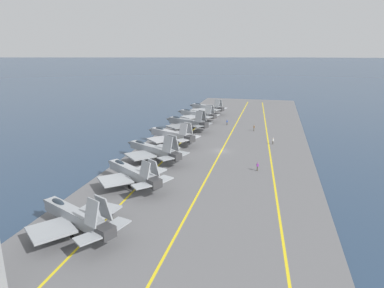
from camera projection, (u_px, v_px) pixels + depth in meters
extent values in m
plane|color=navy|center=(221.00, 153.00, 82.17)|extent=(2000.00, 2000.00, 0.00)
cube|color=slate|center=(221.00, 152.00, 82.11)|extent=(180.38, 41.59, 0.40)
cube|color=yellow|center=(270.00, 154.00, 79.50)|extent=(162.07, 10.17, 0.01)
cube|color=yellow|center=(221.00, 151.00, 82.06)|extent=(162.35, 0.36, 0.01)
cube|color=yellow|center=(176.00, 148.00, 84.62)|extent=(162.34, 2.23, 0.01)
cube|color=#93999E|center=(73.00, 215.00, 45.19)|extent=(6.48, 11.17, 1.67)
cone|color=#5B5E60|center=(47.00, 201.00, 49.26)|extent=(2.37, 2.66, 1.58)
cube|color=#38383A|center=(106.00, 232.00, 41.02)|extent=(2.54, 2.52, 1.42)
ellipsoid|color=#232D38|center=(58.00, 202.00, 47.10)|extent=(2.04, 2.94, 0.92)
cube|color=#93999E|center=(51.00, 230.00, 42.55)|extent=(7.14, 7.13, 0.28)
cube|color=#93999E|center=(97.00, 211.00, 47.64)|extent=(6.02, 5.92, 0.28)
cube|color=#93999E|center=(92.00, 213.00, 40.46)|extent=(1.83, 2.40, 3.23)
cube|color=#93999E|center=(104.00, 208.00, 41.77)|extent=(1.83, 2.40, 3.23)
cube|color=#93999E|center=(87.00, 238.00, 39.63)|extent=(3.55, 3.41, 0.20)
cube|color=#93999E|center=(118.00, 224.00, 42.98)|extent=(3.28, 2.86, 0.20)
cylinder|color=#B2B2B7|center=(57.00, 217.00, 48.23)|extent=(0.16, 0.16, 1.64)
cylinder|color=black|center=(57.00, 220.00, 48.37)|extent=(0.46, 0.64, 0.60)
cylinder|color=#B2B2B7|center=(71.00, 233.00, 44.05)|extent=(0.16, 0.16, 1.64)
cylinder|color=black|center=(72.00, 236.00, 44.19)|extent=(0.46, 0.64, 0.60)
cylinder|color=#B2B2B7|center=(87.00, 226.00, 45.79)|extent=(0.16, 0.16, 1.64)
cylinder|color=black|center=(87.00, 229.00, 45.93)|extent=(0.46, 0.64, 0.60)
cube|color=#9EA3A8|center=(131.00, 172.00, 61.03)|extent=(8.18, 10.92, 1.64)
cone|color=#5B5E60|center=(111.00, 162.00, 66.05)|extent=(2.58, 2.77, 1.56)
cube|color=#38383A|center=(154.00, 183.00, 55.90)|extent=(2.67, 2.69, 1.40)
ellipsoid|color=#232D38|center=(120.00, 163.00, 63.45)|extent=(2.41, 2.94, 0.90)
cube|color=#9EA3A8|center=(115.00, 180.00, 58.72)|extent=(7.27, 7.26, 0.28)
cube|color=#9EA3A8|center=(147.00, 171.00, 63.05)|extent=(6.56, 6.67, 0.28)
cube|color=#9EA3A8|center=(145.00, 170.00, 55.68)|extent=(2.00, 2.38, 2.73)
cube|color=#9EA3A8|center=(154.00, 167.00, 56.80)|extent=(2.00, 2.38, 2.73)
cube|color=#9EA3A8|center=(141.00, 186.00, 54.81)|extent=(3.60, 3.59, 0.20)
cube|color=#9EA3A8|center=(163.00, 179.00, 57.68)|extent=(3.50, 3.24, 0.20)
cylinder|color=#B2B2B7|center=(118.00, 174.00, 64.69)|extent=(0.16, 0.16, 1.68)
cylinder|color=black|center=(118.00, 177.00, 64.83)|extent=(0.52, 0.62, 0.60)
cylinder|color=#B2B2B7|center=(129.00, 184.00, 59.86)|extent=(0.16, 0.16, 1.68)
cylinder|color=black|center=(129.00, 187.00, 60.00)|extent=(0.52, 0.62, 0.60)
cylinder|color=#B2B2B7|center=(140.00, 181.00, 61.35)|extent=(0.16, 0.16, 1.68)
cylinder|color=black|center=(140.00, 184.00, 61.49)|extent=(0.52, 0.62, 0.60)
cube|color=#93999E|center=(151.00, 149.00, 74.91)|extent=(7.73, 11.92, 1.62)
cone|color=#5B5E60|center=(130.00, 143.00, 79.80)|extent=(2.53, 2.86, 1.54)
cube|color=#38383A|center=(175.00, 156.00, 69.91)|extent=(2.64, 2.72, 1.38)
ellipsoid|color=#232D38|center=(140.00, 143.00, 77.27)|extent=(2.31, 3.15, 0.89)
cube|color=#93999E|center=(140.00, 155.00, 72.38)|extent=(7.56, 7.57, 0.28)
cube|color=#93999E|center=(164.00, 149.00, 77.16)|extent=(6.47, 6.72, 0.28)
cube|color=#93999E|center=(168.00, 144.00, 69.55)|extent=(2.08, 2.61, 3.34)
cube|color=#93999E|center=(174.00, 143.00, 70.74)|extent=(2.08, 2.61, 3.34)
cube|color=#93999E|center=(166.00, 158.00, 68.69)|extent=(3.70, 3.65, 0.20)
cube|color=#93999E|center=(181.00, 154.00, 71.80)|extent=(3.45, 3.22, 0.20)
cylinder|color=#B2B2B7|center=(138.00, 152.00, 78.48)|extent=(0.16, 0.16, 1.65)
cylinder|color=black|center=(138.00, 154.00, 78.62)|extent=(0.49, 0.63, 0.60)
cylinder|color=#B2B2B7|center=(151.00, 159.00, 73.70)|extent=(0.16, 0.16, 1.65)
cylinder|color=black|center=(151.00, 161.00, 73.84)|extent=(0.49, 0.63, 0.60)
cylinder|color=#B2B2B7|center=(159.00, 156.00, 75.30)|extent=(0.16, 0.16, 1.65)
cylinder|color=black|center=(159.00, 159.00, 75.44)|extent=(0.49, 0.63, 0.60)
cube|color=#A8AAAF|center=(169.00, 134.00, 88.13)|extent=(7.13, 11.37, 1.80)
cone|color=#5B5E60|center=(151.00, 130.00, 92.51)|extent=(2.56, 2.79, 1.71)
cube|color=#38383A|center=(190.00, 139.00, 83.64)|extent=(2.73, 2.67, 1.53)
ellipsoid|color=#232D38|center=(160.00, 129.00, 90.19)|extent=(2.22, 3.02, 0.99)
cube|color=#A8AAAF|center=(160.00, 139.00, 85.46)|extent=(7.36, 7.35, 0.28)
cube|color=#A8AAAF|center=(180.00, 134.00, 90.59)|extent=(6.34, 6.25, 0.28)
cube|color=#A8AAAF|center=(183.00, 129.00, 83.14)|extent=(1.85, 2.41, 2.89)
cube|color=#A8AAAF|center=(188.00, 128.00, 84.51)|extent=(1.85, 2.41, 2.89)
cube|color=#A8AAAF|center=(182.00, 140.00, 82.28)|extent=(3.59, 3.49, 0.20)
cube|color=#A8AAAF|center=(194.00, 137.00, 85.62)|extent=(3.35, 3.00, 0.20)
cylinder|color=#B2B2B7|center=(158.00, 138.00, 91.38)|extent=(0.16, 0.16, 1.54)
cylinder|color=black|center=(158.00, 139.00, 91.51)|extent=(0.47, 0.63, 0.60)
cylinder|color=#B2B2B7|center=(169.00, 142.00, 86.90)|extent=(0.16, 0.16, 1.54)
cylinder|color=black|center=(169.00, 144.00, 87.02)|extent=(0.47, 0.63, 0.60)
cylinder|color=#B2B2B7|center=(176.00, 140.00, 88.73)|extent=(0.16, 0.16, 1.54)
cylinder|color=black|center=(176.00, 142.00, 88.85)|extent=(0.47, 0.63, 0.60)
cube|color=gray|center=(185.00, 122.00, 102.56)|extent=(6.45, 11.31, 1.79)
cone|color=#5B5E60|center=(169.00, 119.00, 106.56)|extent=(2.46, 2.70, 1.70)
cube|color=#38383A|center=(204.00, 125.00, 98.47)|extent=(2.65, 2.57, 1.52)
ellipsoid|color=#232D38|center=(176.00, 118.00, 104.43)|extent=(2.07, 2.98, 0.98)
cube|color=gray|center=(178.00, 126.00, 99.62)|extent=(7.63, 7.51, 0.28)
cube|color=gray|center=(194.00, 122.00, 105.35)|extent=(6.58, 5.99, 0.28)
cube|color=gray|center=(199.00, 116.00, 97.83)|extent=(1.79, 2.40, 3.15)
cube|color=gray|center=(203.00, 116.00, 99.26)|extent=(1.79, 2.40, 3.15)
cube|color=gray|center=(198.00, 126.00, 97.01)|extent=(3.55, 3.40, 0.20)
cube|color=gray|center=(207.00, 123.00, 100.49)|extent=(3.26, 2.83, 0.20)
cylinder|color=#B2B2B7|center=(175.00, 126.00, 105.58)|extent=(0.16, 0.16, 1.61)
cylinder|color=black|center=(175.00, 127.00, 105.71)|extent=(0.45, 0.64, 0.60)
cylinder|color=#B2B2B7|center=(186.00, 129.00, 101.37)|extent=(0.16, 0.16, 1.61)
cylinder|color=black|center=(186.00, 130.00, 101.51)|extent=(0.45, 0.64, 0.60)
cylinder|color=#B2B2B7|center=(191.00, 127.00, 103.27)|extent=(0.16, 0.16, 1.61)
cylinder|color=black|center=(191.00, 129.00, 103.41)|extent=(0.45, 0.64, 0.60)
cube|color=#9EA3A8|center=(196.00, 114.00, 116.70)|extent=(6.36, 11.58, 1.56)
cone|color=#5B5E60|center=(180.00, 112.00, 120.82)|extent=(2.28, 2.68, 1.48)
cube|color=#38383A|center=(213.00, 116.00, 112.49)|extent=(2.43, 2.51, 1.32)
ellipsoid|color=#232D38|center=(187.00, 110.00, 118.66)|extent=(1.98, 3.01, 0.86)
cube|color=#9EA3A8|center=(191.00, 117.00, 114.09)|extent=(7.15, 7.18, 0.28)
cube|color=#9EA3A8|center=(202.00, 114.00, 119.10)|extent=(5.86, 6.01, 0.28)
cube|color=#9EA3A8|center=(208.00, 110.00, 112.05)|extent=(1.73, 2.43, 2.77)
cube|color=#9EA3A8|center=(211.00, 109.00, 113.29)|extent=(1.73, 2.43, 2.77)
cube|color=#9EA3A8|center=(208.00, 117.00, 111.12)|extent=(3.59, 3.45, 0.20)
cube|color=#9EA3A8|center=(215.00, 115.00, 114.44)|extent=(3.27, 2.89, 0.20)
cylinder|color=#B2B2B7|center=(185.00, 117.00, 119.75)|extent=(0.16, 0.16, 1.53)
cylinder|color=black|center=(185.00, 118.00, 119.87)|extent=(0.45, 0.64, 0.60)
cylinder|color=#B2B2B7|center=(196.00, 119.00, 115.57)|extent=(0.16, 0.16, 1.53)
cylinder|color=black|center=(196.00, 120.00, 115.69)|extent=(0.45, 0.64, 0.60)
cylinder|color=#B2B2B7|center=(200.00, 118.00, 117.23)|extent=(0.16, 0.16, 1.53)
cylinder|color=black|center=(200.00, 119.00, 117.35)|extent=(0.45, 0.64, 0.60)
cube|color=#9EA3A8|center=(206.00, 107.00, 129.06)|extent=(6.48, 11.29, 1.55)
cone|color=#5B5E60|center=(192.00, 105.00, 133.21)|extent=(2.29, 2.65, 1.48)
cube|color=#38383A|center=(221.00, 109.00, 124.82)|extent=(2.44, 2.49, 1.32)
ellipsoid|color=#232D38|center=(198.00, 104.00, 131.04)|extent=(2.01, 2.95, 0.85)
cube|color=#9EA3A8|center=(200.00, 110.00, 126.21)|extent=(7.70, 7.60, 0.28)
cube|color=#9EA3A8|center=(212.00, 107.00, 131.70)|extent=(6.68, 6.14, 0.28)
cube|color=#9EA3A8|center=(217.00, 103.00, 124.42)|extent=(1.71, 2.37, 2.60)
cube|color=#9EA3A8|center=(219.00, 103.00, 125.64)|extent=(1.71, 2.37, 2.60)
cube|color=#9EA3A8|center=(216.00, 110.00, 123.48)|extent=(3.57, 3.44, 0.20)
cube|color=#9EA3A8|center=(223.00, 108.00, 126.74)|extent=(3.29, 2.90, 0.20)
cylinder|color=#B2B2B7|center=(196.00, 110.00, 132.15)|extent=(0.16, 0.16, 1.66)
cylinder|color=black|center=(196.00, 111.00, 132.29)|extent=(0.46, 0.64, 0.60)
cylinder|color=#B2B2B7|center=(206.00, 112.00, 127.96)|extent=(0.16, 0.16, 1.66)
cylinder|color=black|center=(206.00, 114.00, 128.10)|extent=(0.46, 0.64, 0.60)
cylinder|color=#B2B2B7|center=(210.00, 111.00, 129.59)|extent=(0.16, 0.16, 1.66)
cylinder|color=black|center=(210.00, 113.00, 129.73)|extent=(0.46, 0.64, 0.60)
cylinder|color=#383328|center=(227.00, 124.00, 110.05)|extent=(0.24, 0.24, 0.87)
cube|color=#284CB2|center=(227.00, 121.00, 109.86)|extent=(0.36, 0.44, 0.58)
sphere|color=beige|center=(227.00, 120.00, 109.75)|extent=(0.22, 0.22, 0.22)
sphere|color=#284CB2|center=(227.00, 120.00, 109.73)|extent=(0.24, 0.24, 0.24)
cylinder|color=#4C473D|center=(273.00, 143.00, 87.71)|extent=(0.24, 0.24, 0.88)
cube|color=white|center=(273.00, 140.00, 87.52)|extent=(0.46, 0.41, 0.55)
sphere|color=#9E7051|center=(273.00, 138.00, 87.41)|extent=(0.22, 0.22, 0.22)
sphere|color=white|center=(273.00, 138.00, 87.39)|extent=(0.24, 0.24, 0.24)
cylinder|color=#4C473D|center=(257.00, 169.00, 68.65)|extent=(0.24, 0.24, 0.93)
cube|color=purple|center=(258.00, 165.00, 68.45)|extent=(0.41, 0.46, 0.54)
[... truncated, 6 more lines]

